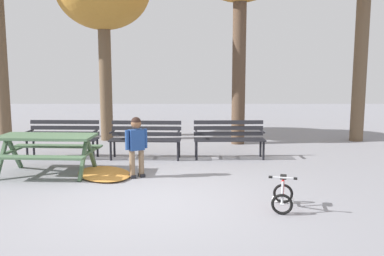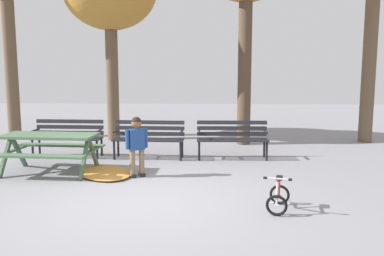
{
  "view_description": "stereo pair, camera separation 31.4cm",
  "coord_description": "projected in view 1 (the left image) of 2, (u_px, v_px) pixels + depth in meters",
  "views": [
    {
      "loc": [
        0.69,
        -6.13,
        2.01
      ],
      "look_at": [
        0.66,
        2.01,
        0.85
      ],
      "focal_mm": 38.46,
      "sensor_mm": 36.0,
      "label": 1
    },
    {
      "loc": [
        1.0,
        -6.13,
        2.01
      ],
      "look_at": [
        0.66,
        2.01,
        0.85
      ],
      "focal_mm": 38.46,
      "sensor_mm": 36.0,
      "label": 2
    }
  ],
  "objects": [
    {
      "name": "park_bench_far_left",
      "position": [
        65.0,
        135.0,
        9.42
      ],
      "size": [
        1.61,
        0.5,
        0.85
      ],
      "color": "#232328",
      "rests_on": "ground"
    },
    {
      "name": "kids_bicycle",
      "position": [
        284.0,
        195.0,
        5.97
      ],
      "size": [
        0.47,
        0.62,
        0.54
      ],
      "color": "black",
      "rests_on": "ground"
    },
    {
      "name": "leaf_pile",
      "position": [
        105.0,
        173.0,
        7.88
      ],
      "size": [
        1.5,
        1.63,
        0.07
      ],
      "primitive_type": "ellipsoid",
      "rotation": [
        0.0,
        0.0,
        2.13
      ],
      "color": "#C68438",
      "rests_on": "ground"
    },
    {
      "name": "park_bench_left",
      "position": [
        147.0,
        136.0,
        9.32
      ],
      "size": [
        1.62,
        0.51,
        0.85
      ],
      "color": "#232328",
      "rests_on": "ground"
    },
    {
      "name": "ground",
      "position": [
        149.0,
        201.0,
        6.36
      ],
      "size": [
        36.0,
        36.0,
        0.0
      ],
      "primitive_type": "plane",
      "color": "gray"
    },
    {
      "name": "child_standing",
      "position": [
        138.0,
        142.0,
        7.64
      ],
      "size": [
        0.39,
        0.27,
        1.14
      ],
      "color": "#7F664C",
      "rests_on": "ground"
    },
    {
      "name": "park_bench_right",
      "position": [
        230.0,
        136.0,
        9.36
      ],
      "size": [
        1.61,
        0.49,
        0.85
      ],
      "color": "#232328",
      "rests_on": "ground"
    },
    {
      "name": "picnic_table",
      "position": [
        48.0,
        144.0,
        7.89
      ],
      "size": [
        1.87,
        1.44,
        0.79
      ],
      "color": "#4C6B4C",
      "rests_on": "ground"
    }
  ]
}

